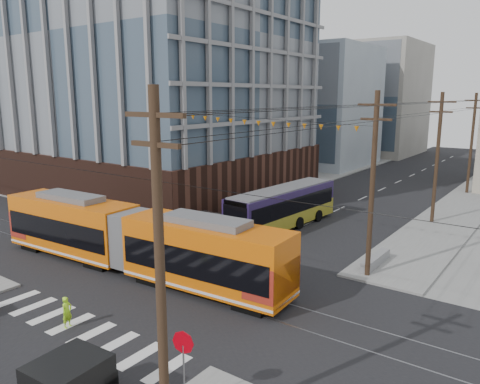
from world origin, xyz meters
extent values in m
plane|color=slate|center=(0.00, 0.00, 0.00)|extent=(160.00, 160.00, 0.00)
cube|color=#381E16|center=(-22.00, 23.00, 14.30)|extent=(30.00, 25.00, 28.60)
cube|color=#8C99A5|center=(-17.00, 52.00, 9.00)|extent=(18.00, 16.00, 18.00)
cube|color=gray|center=(-14.00, 72.00, 10.00)|extent=(16.00, 18.00, 20.00)
cylinder|color=black|center=(8.50, -6.00, 5.50)|extent=(0.30, 0.30, 11.00)
imported|color=#AEAEAE|center=(-5.74, 13.48, 0.74)|extent=(2.17, 4.67, 1.48)
imported|color=silver|center=(-5.90, 17.71, 0.68)|extent=(3.49, 5.04, 1.35)
imported|color=#40444A|center=(-5.15, 25.59, 0.64)|extent=(2.73, 4.83, 1.27)
imported|color=#ADF623|center=(-0.64, -3.26, 0.76)|extent=(0.45, 0.61, 1.52)
cube|color=slate|center=(8.30, 12.94, 0.37)|extent=(0.86, 3.73, 0.75)
camera|label=1|loc=(17.81, -14.96, 10.71)|focal=35.00mm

